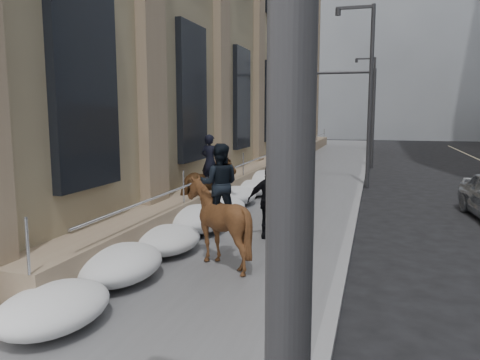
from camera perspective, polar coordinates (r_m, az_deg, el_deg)
ground at (r=8.97m, az=-6.13°, el=-13.78°), size 140.00×140.00×0.00m
sidewalk at (r=18.27m, az=5.82°, el=-2.26°), size 5.00×80.00×0.12m
curb at (r=18.00m, az=14.06°, el=-2.62°), size 0.24×80.00×0.12m
limestone_building at (r=29.44m, az=-0.88°, el=19.01°), size 6.10×44.00×18.00m
bg_building_mid at (r=68.53m, az=17.38°, el=16.72°), size 30.00×12.00×28.00m
bg_building_far at (r=80.49m, az=9.78°, el=12.76°), size 24.00×12.00×20.00m
streetlight_mid at (r=21.73m, az=15.22°, el=11.12°), size 1.71×0.24×8.00m
streetlight_far at (r=41.71m, az=15.74°, el=9.53°), size 1.71×0.24×8.00m
traffic_signal at (r=29.72m, az=14.17°, el=9.16°), size 4.10×0.22×6.00m
snow_bank at (r=16.70m, az=-0.14°, el=-1.77°), size 1.70×18.10×0.76m
mounted_horse_left at (r=14.81m, az=-4.06°, el=-0.57°), size 1.48×2.30×2.57m
mounted_horse_right at (r=9.97m, az=-2.70°, el=-4.36°), size 1.87×2.00×2.60m
pedestrian at (r=12.16m, az=3.53°, el=-2.64°), size 1.20×0.73×1.90m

